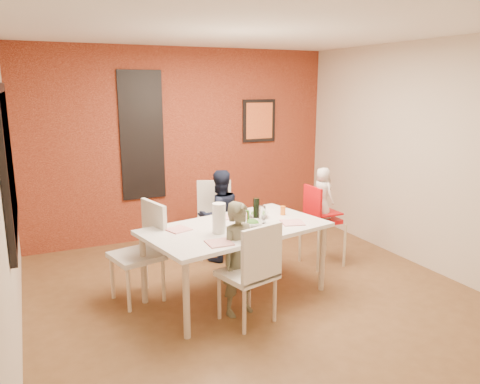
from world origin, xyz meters
name	(u,v)px	position (x,y,z in m)	size (l,w,h in m)	color
ground	(252,293)	(0.00, 0.00, 0.00)	(4.50, 4.50, 0.00)	brown
ceiling	(253,29)	(0.00, 0.00, 2.70)	(4.50, 4.50, 0.02)	white
wall_back	(183,144)	(0.00, 2.25, 1.35)	(4.50, 0.02, 2.70)	beige
wall_front	(422,230)	(0.00, -2.25, 1.35)	(4.50, 0.02, 2.70)	beige
wall_left	(5,189)	(-2.25, 0.00, 1.35)	(0.02, 4.50, 2.70)	beige
wall_right	(419,155)	(2.25, 0.00, 1.35)	(0.02, 4.50, 2.70)	beige
brick_accent_wall	(184,144)	(0.00, 2.23, 1.35)	(4.50, 0.02, 2.70)	maroon
picture_window_frame	(7,161)	(-2.22, 0.20, 1.55)	(0.05, 1.70, 1.30)	black
picture_window_pane	(9,161)	(-2.21, 0.20, 1.55)	(0.02, 1.55, 1.15)	black
glassblock_strip	(142,136)	(-0.60, 2.21, 1.50)	(0.55, 0.03, 1.70)	silver
glassblock_surround	(142,136)	(-0.60, 2.21, 1.50)	(0.60, 0.03, 1.76)	black
art_print_frame	(259,121)	(1.20, 2.21, 1.65)	(0.54, 0.03, 0.64)	black
art_print_canvas	(259,121)	(1.20, 2.19, 1.65)	(0.44, 0.01, 0.54)	orange
dining_table	(236,233)	(-0.19, 0.01, 0.70)	(2.01, 1.37, 0.77)	white
chair_near	(253,269)	(-0.28, -0.60, 0.55)	(0.55, 0.55, 0.98)	silver
chair_far	(215,214)	(0.09, 1.29, 0.54)	(0.57, 0.57, 0.96)	silver
chair_left	(144,246)	(-1.05, 0.37, 0.57)	(0.57, 0.57, 1.01)	silver
high_chair	(320,218)	(1.12, 0.39, 0.60)	(0.43, 0.43, 1.00)	red
child_near	(240,259)	(-0.30, -0.35, 0.56)	(0.41, 0.27, 1.12)	brown
child_far	(219,216)	(0.06, 1.05, 0.58)	(0.57, 0.44, 1.16)	black
toddler	(323,193)	(1.14, 0.39, 0.91)	(0.31, 0.20, 0.63)	silver
plate_near_left	(219,243)	(-0.54, -0.41, 0.77)	(0.22, 0.22, 0.01)	white
plate_far_mid	(224,217)	(-0.17, 0.35, 0.77)	(0.21, 0.21, 0.01)	white
plate_near_right	(292,223)	(0.40, -0.14, 0.77)	(0.22, 0.22, 0.01)	white
plate_far_left	(178,229)	(-0.76, 0.14, 0.77)	(0.21, 0.21, 0.01)	white
salad_bowl_a	(252,224)	(-0.03, -0.05, 0.79)	(0.21, 0.21, 0.05)	silver
salad_bowl_b	(258,214)	(0.18, 0.23, 0.80)	(0.24, 0.24, 0.06)	silver
wine_bottle	(256,210)	(0.09, 0.08, 0.90)	(0.07, 0.07, 0.26)	black
wine_glass_a	(243,222)	(-0.18, -0.17, 0.87)	(0.07, 0.07, 0.20)	white
wine_glass_b	(263,215)	(0.12, 0.00, 0.86)	(0.06, 0.06, 0.19)	white
paper_towel_roll	(219,218)	(-0.42, -0.12, 0.92)	(0.13, 0.13, 0.30)	white
condiment_red	(246,220)	(-0.09, -0.03, 0.84)	(0.04, 0.04, 0.14)	red
condiment_green	(248,217)	(-0.04, 0.02, 0.84)	(0.04, 0.04, 0.15)	#387A28
condiment_brown	(236,217)	(-0.12, 0.12, 0.83)	(0.03, 0.03, 0.13)	brown
sippy_cup	(283,211)	(0.47, 0.18, 0.82)	(0.06, 0.06, 0.10)	orange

